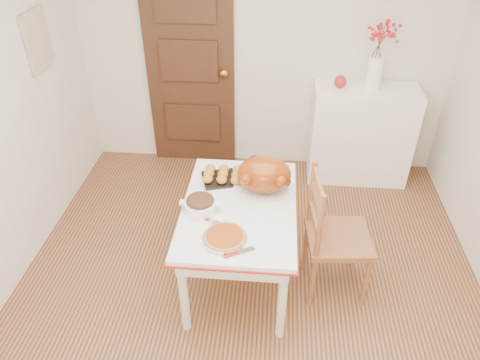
# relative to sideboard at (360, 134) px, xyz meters

# --- Properties ---
(floor) EXTENTS (3.50, 4.00, 0.00)m
(floor) POSITION_rel_sideboard_xyz_m (-0.97, -1.78, -0.48)
(floor) COLOR #4C2B11
(floor) RESTS_ON ground
(wall_back) EXTENTS (3.50, 0.00, 2.50)m
(wall_back) POSITION_rel_sideboard_xyz_m (-0.97, 0.22, 0.77)
(wall_back) COLOR beige
(wall_back) RESTS_ON ground
(door_back) EXTENTS (0.85, 0.06, 2.06)m
(door_back) POSITION_rel_sideboard_xyz_m (-1.67, 0.19, 0.55)
(door_back) COLOR #371C0E
(door_back) RESTS_ON ground
(photo_board) EXTENTS (0.03, 0.35, 0.45)m
(photo_board) POSITION_rel_sideboard_xyz_m (-2.70, -0.58, 1.02)
(photo_board) COLOR beige
(photo_board) RESTS_ON ground
(sideboard) EXTENTS (0.95, 0.42, 0.95)m
(sideboard) POSITION_rel_sideboard_xyz_m (0.00, 0.00, 0.00)
(sideboard) COLOR white
(sideboard) RESTS_ON floor
(kitchen_table) EXTENTS (0.80, 1.16, 0.69)m
(kitchen_table) POSITION_rel_sideboard_xyz_m (-1.04, -1.49, -0.13)
(kitchen_table) COLOR white
(kitchen_table) RESTS_ON floor
(chair_oak) EXTENTS (0.48, 0.48, 0.99)m
(chair_oak) POSITION_rel_sideboard_xyz_m (-0.34, -1.51, 0.02)
(chair_oak) COLOR brown
(chair_oak) RESTS_ON floor
(berry_vase) EXTENTS (0.32, 0.32, 0.62)m
(berry_vase) POSITION_rel_sideboard_xyz_m (0.03, 0.00, 0.79)
(berry_vase) COLOR white
(berry_vase) RESTS_ON sideboard
(apple) EXTENTS (0.11, 0.11, 0.11)m
(apple) POSITION_rel_sideboard_xyz_m (-0.26, 0.00, 0.53)
(apple) COLOR #AC1D19
(apple) RESTS_ON sideboard
(turkey_platter) EXTENTS (0.52, 0.45, 0.28)m
(turkey_platter) POSITION_rel_sideboard_xyz_m (-0.89, -1.32, 0.36)
(turkey_platter) COLOR #9E3607
(turkey_platter) RESTS_ON kitchen_table
(pumpkin_pie) EXTENTS (0.34, 0.34, 0.06)m
(pumpkin_pie) POSITION_rel_sideboard_xyz_m (-1.10, -1.84, 0.25)
(pumpkin_pie) COLOR #943911
(pumpkin_pie) RESTS_ON kitchen_table
(stuffing_dish) EXTENTS (0.34, 0.30, 0.11)m
(stuffing_dish) POSITION_rel_sideboard_xyz_m (-1.30, -1.56, 0.27)
(stuffing_dish) COLOR brown
(stuffing_dish) RESTS_ON kitchen_table
(rolls_tray) EXTENTS (0.35, 0.31, 0.08)m
(rolls_tray) POSITION_rel_sideboard_xyz_m (-1.19, -1.19, 0.26)
(rolls_tray) COLOR #BD731E
(rolls_tray) RESTS_ON kitchen_table
(pie_server) EXTENTS (0.20, 0.15, 0.01)m
(pie_server) POSITION_rel_sideboard_xyz_m (-1.00, -1.95, 0.22)
(pie_server) COLOR silver
(pie_server) RESTS_ON kitchen_table
(carving_knife) EXTENTS (0.27, 0.17, 0.01)m
(carving_knife) POSITION_rel_sideboard_xyz_m (-1.20, -1.68, 0.22)
(carving_knife) COLOR silver
(carving_knife) RESTS_ON kitchen_table
(drinking_glass) EXTENTS (0.07, 0.07, 0.11)m
(drinking_glass) POSITION_rel_sideboard_xyz_m (-0.97, -1.03, 0.27)
(drinking_glass) COLOR white
(drinking_glass) RESTS_ON kitchen_table
(shaker_pair) EXTENTS (0.09, 0.04, 0.08)m
(shaker_pair) POSITION_rel_sideboard_xyz_m (-0.75, -1.09, 0.26)
(shaker_pair) COLOR white
(shaker_pair) RESTS_ON kitchen_table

